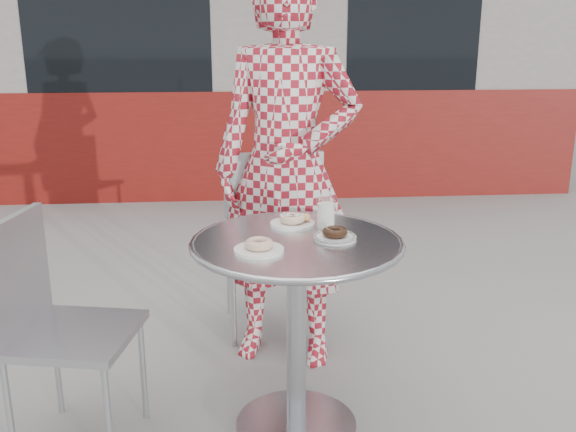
{
  "coord_description": "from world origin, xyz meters",
  "views": [
    {
      "loc": [
        -0.2,
        -2.22,
        1.51
      ],
      "look_at": [
        -0.02,
        0.05,
        0.86
      ],
      "focal_mm": 40.0,
      "sensor_mm": 36.0,
      "label": 1
    }
  ],
  "objects": [
    {
      "name": "plate_far",
      "position": [
        0.01,
        0.16,
        0.81
      ],
      "size": [
        0.17,
        0.17,
        0.05
      ],
      "rotation": [
        0.0,
        0.0,
        -0.23
      ],
      "color": "white",
      "rests_on": "bistro_table"
    },
    {
      "name": "plate_checker",
      "position": [
        0.15,
        -0.03,
        0.8
      ],
      "size": [
        0.16,
        0.16,
        0.04
      ],
      "rotation": [
        0.0,
        0.0,
        0.33
      ],
      "color": "white",
      "rests_on": "bistro_table"
    },
    {
      "name": "chair_left",
      "position": [
        -0.82,
        -0.04,
        0.27
      ],
      "size": [
        0.5,
        0.5,
        0.89
      ],
      "rotation": [
        0.0,
        0.0,
        1.37
      ],
      "color": "#A8ABB0",
      "rests_on": "ground"
    },
    {
      "name": "seated_person",
      "position": [
        0.02,
        0.6,
        0.91
      ],
      "size": [
        0.76,
        0.6,
        1.83
      ],
      "primitive_type": "imported",
      "rotation": [
        0.0,
        0.0,
        -0.27
      ],
      "color": "maroon",
      "rests_on": "ground"
    },
    {
      "name": "ground",
      "position": [
        0.0,
        0.0,
        0.0
      ],
      "size": [
        60.0,
        60.0,
        0.0
      ],
      "primitive_type": "plane",
      "color": "gray",
      "rests_on": "ground"
    },
    {
      "name": "storefront",
      "position": [
        -0.0,
        5.56,
        1.49
      ],
      "size": [
        6.02,
        4.55,
        3.0
      ],
      "color": "gray",
      "rests_on": "ground"
    },
    {
      "name": "milk_cup",
      "position": [
        0.13,
        0.12,
        0.84
      ],
      "size": [
        0.07,
        0.07,
        0.11
      ],
      "rotation": [
        0.0,
        0.0,
        -0.33
      ],
      "color": "white",
      "rests_on": "bistro_table"
    },
    {
      "name": "bistro_table",
      "position": [
        0.01,
        -0.03,
        0.6
      ],
      "size": [
        0.78,
        0.78,
        0.79
      ],
      "rotation": [
        0.0,
        0.0,
        -0.08
      ],
      "color": "silver",
      "rests_on": "ground"
    },
    {
      "name": "plate_near",
      "position": [
        -0.13,
        -0.14,
        0.8
      ],
      "size": [
        0.17,
        0.17,
        0.04
      ],
      "rotation": [
        0.0,
        0.0,
        -0.3
      ],
      "color": "white",
      "rests_on": "bistro_table"
    },
    {
      "name": "chair_far",
      "position": [
        -0.05,
        0.89,
        0.3
      ],
      "size": [
        0.49,
        0.5,
        0.98
      ],
      "rotation": [
        0.0,
        0.0,
        3.21
      ],
      "color": "#A8ABB0",
      "rests_on": "ground"
    }
  ]
}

